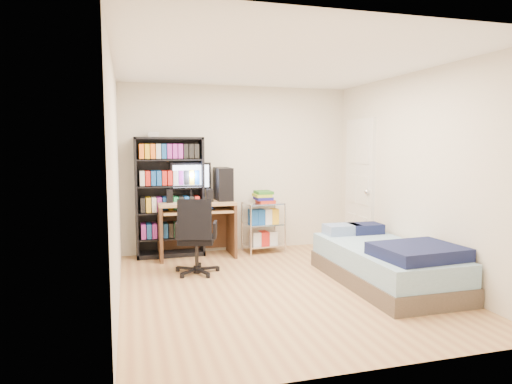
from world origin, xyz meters
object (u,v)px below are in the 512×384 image
object	(u,v)px
media_shelf	(170,196)
computer_desk	(203,206)
bed	(386,263)
office_chair	(196,250)

from	to	relation	value
media_shelf	computer_desk	size ratio (longest dim) A/B	1.32
bed	media_shelf	bearing A→B (deg)	138.06
media_shelf	office_chair	bearing A→B (deg)	-77.74
media_shelf	computer_desk	bearing A→B (deg)	-11.16
office_chair	computer_desk	bearing A→B (deg)	90.32
office_chair	bed	xyz separation A→B (m)	(2.06, -1.02, -0.06)
computer_desk	bed	size ratio (longest dim) A/B	0.68
media_shelf	bed	xyz separation A→B (m)	(2.29, -2.05, -0.64)
office_chair	bed	world-z (taller)	office_chair
bed	office_chair	bearing A→B (deg)	153.73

